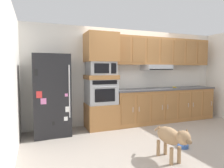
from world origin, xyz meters
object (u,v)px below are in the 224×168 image
object	(u,v)px
refrigerator	(51,95)
built_in_oven	(101,91)
dog	(171,137)
dog_food_bowl	(183,146)
microwave	(101,68)
screwdriver	(175,87)

from	to	relation	value
refrigerator	built_in_oven	world-z (taller)	refrigerator
dog	dog_food_bowl	size ratio (longest dim) A/B	4.43
dog	built_in_oven	bearing A→B (deg)	-167.53
microwave	dog	size ratio (longest dim) A/B	0.73
built_in_oven	dog	distance (m)	2.22
built_in_oven	microwave	bearing A→B (deg)	-0.77
built_in_oven	dog	bearing A→B (deg)	-77.84
microwave	dog_food_bowl	bearing A→B (deg)	-60.02
refrigerator	microwave	size ratio (longest dim) A/B	2.73
screwdriver	dog	bearing A→B (deg)	-129.50
microwave	dog	xyz separation A→B (m)	(0.45, -2.11, -1.07)
refrigerator	dog	xyz separation A→B (m)	(1.62, -2.04, -0.49)
microwave	dog	bearing A→B (deg)	-77.84
screwdriver	dog	world-z (taller)	screwdriver
refrigerator	dog_food_bowl	distance (m)	2.87
refrigerator	screwdriver	distance (m)	3.35
built_in_oven	microwave	distance (m)	0.56
refrigerator	microwave	bearing A→B (deg)	3.32
screwdriver	dog_food_bowl	world-z (taller)	screwdriver
refrigerator	built_in_oven	distance (m)	1.17
dog	screwdriver	bearing A→B (deg)	140.81
built_in_oven	microwave	xyz separation A→B (m)	(0.00, -0.00, 0.56)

